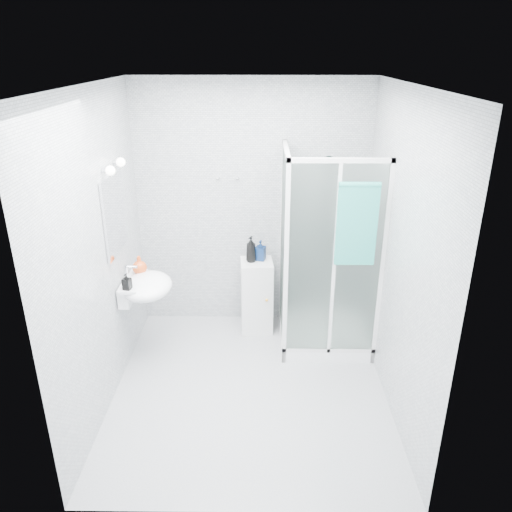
{
  "coord_description": "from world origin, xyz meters",
  "views": [
    {
      "loc": [
        0.1,
        -3.68,
        2.84
      ],
      "look_at": [
        0.05,
        0.35,
        1.15
      ],
      "focal_mm": 35.0,
      "sensor_mm": 36.0,
      "label": 1
    }
  ],
  "objects_px": {
    "storage_cabinet": "(257,296)",
    "wall_basin": "(144,286)",
    "shampoo_bottle_b": "(261,250)",
    "shampoo_bottle_a": "(251,249)",
    "soap_dispenser_orange": "(139,265)",
    "hand_towel": "(357,222)",
    "soap_dispenser_black": "(127,282)",
    "shower_enclosure": "(318,305)"
  },
  "relations": [
    {
      "from": "shower_enclosure",
      "to": "storage_cabinet",
      "type": "distance_m",
      "value": 0.68
    },
    {
      "from": "hand_towel",
      "to": "soap_dispenser_black",
      "type": "distance_m",
      "value": 2.07
    },
    {
      "from": "shower_enclosure",
      "to": "shampoo_bottle_b",
      "type": "xyz_separation_m",
      "value": [
        -0.58,
        0.33,
        0.46
      ]
    },
    {
      "from": "storage_cabinet",
      "to": "shampoo_bottle_a",
      "type": "xyz_separation_m",
      "value": [
        -0.06,
        0.0,
        0.53
      ]
    },
    {
      "from": "storage_cabinet",
      "to": "hand_towel",
      "type": "height_order",
      "value": "hand_towel"
    },
    {
      "from": "storage_cabinet",
      "to": "soap_dispenser_black",
      "type": "height_order",
      "value": "soap_dispenser_black"
    },
    {
      "from": "shampoo_bottle_b",
      "to": "shower_enclosure",
      "type": "bearing_deg",
      "value": -29.51
    },
    {
      "from": "shower_enclosure",
      "to": "shampoo_bottle_a",
      "type": "relative_size",
      "value": 7.33
    },
    {
      "from": "shampoo_bottle_a",
      "to": "shampoo_bottle_b",
      "type": "xyz_separation_m",
      "value": [
        0.1,
        0.05,
        -0.03
      ]
    },
    {
      "from": "shower_enclosure",
      "to": "shampoo_bottle_b",
      "type": "distance_m",
      "value": 0.81
    },
    {
      "from": "soap_dispenser_orange",
      "to": "soap_dispenser_black",
      "type": "height_order",
      "value": "soap_dispenser_orange"
    },
    {
      "from": "wall_basin",
      "to": "shampoo_bottle_a",
      "type": "height_order",
      "value": "shampoo_bottle_a"
    },
    {
      "from": "shampoo_bottle_b",
      "to": "soap_dispenser_black",
      "type": "height_order",
      "value": "soap_dispenser_black"
    },
    {
      "from": "hand_towel",
      "to": "soap_dispenser_black",
      "type": "xyz_separation_m",
      "value": [
        -2.0,
        -0.11,
        -0.52
      ]
    },
    {
      "from": "shampoo_bottle_a",
      "to": "wall_basin",
      "type": "bearing_deg",
      "value": -148.43
    },
    {
      "from": "shower_enclosure",
      "to": "shampoo_bottle_b",
      "type": "bearing_deg",
      "value": 150.49
    },
    {
      "from": "storage_cabinet",
      "to": "shower_enclosure",
      "type": "bearing_deg",
      "value": -28.63
    },
    {
      "from": "shampoo_bottle_a",
      "to": "shampoo_bottle_b",
      "type": "bearing_deg",
      "value": 25.24
    },
    {
      "from": "shower_enclosure",
      "to": "wall_basin",
      "type": "xyz_separation_m",
      "value": [
        -1.66,
        -0.32,
        0.35
      ]
    },
    {
      "from": "shampoo_bottle_b",
      "to": "soap_dispenser_orange",
      "type": "distance_m",
      "value": 1.24
    },
    {
      "from": "soap_dispenser_black",
      "to": "shower_enclosure",
      "type": "bearing_deg",
      "value": 16.08
    },
    {
      "from": "wall_basin",
      "to": "hand_towel",
      "type": "bearing_deg",
      "value": -2.56
    },
    {
      "from": "hand_towel",
      "to": "soap_dispenser_black",
      "type": "relative_size",
      "value": 4.91
    },
    {
      "from": "storage_cabinet",
      "to": "soap_dispenser_black",
      "type": "xyz_separation_m",
      "value": [
        -1.14,
        -0.79,
        0.54
      ]
    },
    {
      "from": "hand_towel",
      "to": "shampoo_bottle_b",
      "type": "bearing_deg",
      "value": 138.5
    },
    {
      "from": "storage_cabinet",
      "to": "wall_basin",
      "type": "bearing_deg",
      "value": -154.5
    },
    {
      "from": "shower_enclosure",
      "to": "hand_towel",
      "type": "distance_m",
      "value": 1.12
    },
    {
      "from": "soap_dispenser_black",
      "to": "shampoo_bottle_a",
      "type": "bearing_deg",
      "value": 36.24
    },
    {
      "from": "shower_enclosure",
      "to": "wall_basin",
      "type": "distance_m",
      "value": 1.72
    },
    {
      "from": "soap_dispenser_orange",
      "to": "hand_towel",
      "type": "bearing_deg",
      "value": -6.73
    },
    {
      "from": "shower_enclosure",
      "to": "soap_dispenser_black",
      "type": "distance_m",
      "value": 1.89
    },
    {
      "from": "shower_enclosure",
      "to": "storage_cabinet",
      "type": "height_order",
      "value": "shower_enclosure"
    },
    {
      "from": "shower_enclosure",
      "to": "soap_dispenser_orange",
      "type": "bearing_deg",
      "value": -174.38
    },
    {
      "from": "shampoo_bottle_b",
      "to": "soap_dispenser_orange",
      "type": "relative_size",
      "value": 1.22
    },
    {
      "from": "storage_cabinet",
      "to": "soap_dispenser_orange",
      "type": "distance_m",
      "value": 1.31
    },
    {
      "from": "soap_dispenser_black",
      "to": "soap_dispenser_orange",
      "type": "bearing_deg",
      "value": 84.0
    },
    {
      "from": "shower_enclosure",
      "to": "hand_towel",
      "type": "relative_size",
      "value": 2.7
    },
    {
      "from": "wall_basin",
      "to": "hand_towel",
      "type": "distance_m",
      "value": 2.01
    },
    {
      "from": "hand_towel",
      "to": "shampoo_bottle_a",
      "type": "height_order",
      "value": "hand_towel"
    },
    {
      "from": "shampoo_bottle_b",
      "to": "shampoo_bottle_a",
      "type": "bearing_deg",
      "value": -154.76
    },
    {
      "from": "storage_cabinet",
      "to": "hand_towel",
      "type": "xyz_separation_m",
      "value": [
        0.86,
        -0.68,
        1.06
      ]
    },
    {
      "from": "shower_enclosure",
      "to": "wall_basin",
      "type": "bearing_deg",
      "value": -169.19
    }
  ]
}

